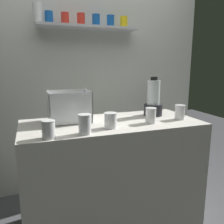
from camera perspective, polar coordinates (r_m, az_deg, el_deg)
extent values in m
plane|color=#4C4C51|center=(2.24, 0.00, -25.32)|extent=(8.00, 8.00, 0.00)
cube|color=beige|center=(2.00, 0.00, -15.00)|extent=(1.40, 0.64, 0.90)
cube|color=silver|center=(2.53, -5.95, 9.36)|extent=(2.60, 0.04, 2.50)
cube|color=silver|center=(2.44, -5.75, 19.93)|extent=(0.99, 0.20, 0.02)
cylinder|color=#1959B2|center=(2.38, -15.16, 21.42)|extent=(0.08, 0.08, 0.11)
cylinder|color=red|center=(2.41, -11.40, 21.45)|extent=(0.08, 0.08, 0.11)
cylinder|color=red|center=(2.42, -7.58, 21.54)|extent=(0.08, 0.08, 0.11)
cylinder|color=#1959B2|center=(2.46, -3.92, 21.47)|extent=(0.08, 0.08, 0.11)
cylinder|color=#1959B2|center=(2.50, -0.36, 21.34)|extent=(0.08, 0.08, 0.11)
cylinder|color=yellow|center=(2.56, 2.89, 21.07)|extent=(0.08, 0.08, 0.11)
cylinder|color=white|center=(2.38, -17.79, 22.05)|extent=(0.08, 0.08, 0.17)
cube|color=white|center=(1.89, -10.31, -2.18)|extent=(0.32, 0.24, 0.01)
cube|color=white|center=(1.75, -9.81, 0.70)|extent=(0.32, 0.01, 0.24)
cube|color=white|center=(1.98, -11.00, 1.93)|extent=(0.32, 0.01, 0.24)
cube|color=white|center=(1.85, -15.26, 1.03)|extent=(0.01, 0.24, 0.24)
cube|color=white|center=(1.90, -5.74, 1.65)|extent=(0.01, 0.24, 0.24)
cone|color=orange|center=(1.87, -8.16, -1.50)|extent=(0.16, 0.06, 0.04)
cone|color=orange|center=(1.90, -8.63, -1.46)|extent=(0.05, 0.18, 0.03)
cone|color=orange|center=(1.86, -11.75, -1.76)|extent=(0.06, 0.18, 0.03)
cone|color=orange|center=(1.91, -10.12, -1.54)|extent=(0.18, 0.04, 0.03)
cone|color=orange|center=(1.90, -8.95, -0.64)|extent=(0.19, 0.08, 0.03)
cone|color=orange|center=(1.89, -10.97, -0.59)|extent=(0.17, 0.13, 0.03)
cone|color=orange|center=(1.89, -9.70, -0.65)|extent=(0.11, 0.15, 0.03)
cone|color=orange|center=(1.88, -11.56, -0.60)|extent=(0.14, 0.12, 0.03)
cone|color=orange|center=(1.88, -9.13, 0.30)|extent=(0.08, 0.19, 0.03)
cone|color=orange|center=(1.87, -9.42, -0.18)|extent=(0.18, 0.03, 0.03)
cylinder|color=black|center=(2.10, 9.98, 0.52)|extent=(0.16, 0.16, 0.10)
cylinder|color=silver|center=(2.08, 10.13, 4.74)|extent=(0.11, 0.11, 0.21)
cylinder|color=maroon|center=(2.09, 10.04, 2.40)|extent=(0.10, 0.10, 0.04)
cylinder|color=black|center=(2.07, 10.25, 8.07)|extent=(0.06, 0.06, 0.03)
cylinder|color=white|center=(1.48, -15.27, -4.24)|extent=(0.08, 0.08, 0.11)
cylinder|color=orange|center=(1.49, -15.25, -4.58)|extent=(0.07, 0.07, 0.09)
cylinder|color=white|center=(1.47, -15.38, -2.10)|extent=(0.08, 0.08, 0.01)
cylinder|color=white|center=(1.53, -6.66, -3.09)|extent=(0.08, 0.08, 0.13)
cylinder|color=maroon|center=(1.54, -6.64, -4.07)|extent=(0.08, 0.08, 0.07)
cylinder|color=white|center=(1.51, -6.72, -0.68)|extent=(0.09, 0.09, 0.01)
cylinder|color=white|center=(1.66, -0.33, -2.16)|extent=(0.09, 0.09, 0.11)
cylinder|color=maroon|center=(1.67, -0.33, -2.86)|extent=(0.08, 0.08, 0.06)
cylinder|color=white|center=(1.65, -0.33, -0.28)|extent=(0.09, 0.09, 0.01)
cylinder|color=white|center=(1.82, 9.44, -0.94)|extent=(0.08, 0.08, 0.11)
cylinder|color=orange|center=(1.83, 9.43, -1.34)|extent=(0.07, 0.07, 0.09)
cylinder|color=white|center=(1.81, 9.51, 0.91)|extent=(0.08, 0.08, 0.01)
cylinder|color=white|center=(2.00, 16.24, -0.11)|extent=(0.08, 0.08, 0.11)
cylinder|color=orange|center=(2.01, 16.23, -0.39)|extent=(0.07, 0.07, 0.09)
cylinder|color=white|center=(1.99, 16.34, 1.58)|extent=(0.08, 0.08, 0.01)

